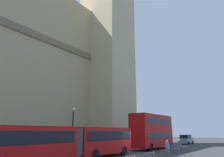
{
  "coord_description": "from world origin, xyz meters",
  "views": [
    {
      "loc": [
        -21.68,
        -12.33,
        2.52
      ],
      "look_at": [
        -1.08,
        2.31,
        8.64
      ],
      "focal_mm": 35.07,
      "sensor_mm": 36.0,
      "label": 1
    }
  ],
  "objects_px": {
    "articulated_bus": "(70,141)",
    "sedan_lead": "(186,139)",
    "street_lamp": "(73,127)",
    "pedestrian_by_kerb": "(180,146)",
    "double_decker_bus": "(152,130)",
    "traffic_cone_west": "(135,157)",
    "pedestrian_near_cones": "(168,148)",
    "traffic_cone_middle": "(154,153)"
  },
  "relations": [
    {
      "from": "traffic_cone_west",
      "to": "pedestrian_by_kerb",
      "type": "relative_size",
      "value": 0.34
    },
    {
      "from": "double_decker_bus",
      "to": "pedestrian_near_cones",
      "type": "xyz_separation_m",
      "value": [
        -8.79,
        -5.72,
        -1.8
      ]
    },
    {
      "from": "articulated_bus",
      "to": "pedestrian_near_cones",
      "type": "height_order",
      "value": "articulated_bus"
    },
    {
      "from": "traffic_cone_middle",
      "to": "street_lamp",
      "type": "distance_m",
      "value": 9.58
    },
    {
      "from": "traffic_cone_west",
      "to": "pedestrian_by_kerb",
      "type": "distance_m",
      "value": 6.76
    },
    {
      "from": "sedan_lead",
      "to": "pedestrian_by_kerb",
      "type": "bearing_deg",
      "value": -164.61
    },
    {
      "from": "articulated_bus",
      "to": "traffic_cone_middle",
      "type": "relative_size",
      "value": 28.32
    },
    {
      "from": "sedan_lead",
      "to": "street_lamp",
      "type": "relative_size",
      "value": 0.83
    },
    {
      "from": "traffic_cone_middle",
      "to": "traffic_cone_west",
      "type": "bearing_deg",
      "value": -177.65
    },
    {
      "from": "sedan_lead",
      "to": "street_lamp",
      "type": "bearing_deg",
      "value": 171.03
    },
    {
      "from": "traffic_cone_middle",
      "to": "pedestrian_near_cones",
      "type": "distance_m",
      "value": 2.32
    },
    {
      "from": "traffic_cone_middle",
      "to": "double_decker_bus",
      "type": "bearing_deg",
      "value": 25.58
    },
    {
      "from": "traffic_cone_west",
      "to": "pedestrian_near_cones",
      "type": "distance_m",
      "value": 3.95
    },
    {
      "from": "articulated_bus",
      "to": "street_lamp",
      "type": "xyz_separation_m",
      "value": [
        4.69,
        4.51,
        1.31
      ]
    },
    {
      "from": "sedan_lead",
      "to": "pedestrian_near_cones",
      "type": "bearing_deg",
      "value": -166.77
    },
    {
      "from": "pedestrian_by_kerb",
      "to": "articulated_bus",
      "type": "bearing_deg",
      "value": 151.2
    },
    {
      "from": "sedan_lead",
      "to": "traffic_cone_west",
      "type": "relative_size",
      "value": 7.59
    },
    {
      "from": "sedan_lead",
      "to": "traffic_cone_middle",
      "type": "distance_m",
      "value": 24.09
    },
    {
      "from": "pedestrian_near_cones",
      "to": "pedestrian_by_kerb",
      "type": "xyz_separation_m",
      "value": [
        2.97,
        -0.18,
        0.0
      ]
    },
    {
      "from": "articulated_bus",
      "to": "pedestrian_by_kerb",
      "type": "distance_m",
      "value": 12.26
    },
    {
      "from": "street_lamp",
      "to": "pedestrian_near_cones",
      "type": "distance_m",
      "value": 10.88
    },
    {
      "from": "articulated_bus",
      "to": "sedan_lead",
      "type": "xyz_separation_m",
      "value": [
        32.53,
        0.11,
        -0.83
      ]
    },
    {
      "from": "articulated_bus",
      "to": "traffic_cone_west",
      "type": "height_order",
      "value": "articulated_bus"
    },
    {
      "from": "traffic_cone_west",
      "to": "street_lamp",
      "type": "bearing_deg",
      "value": 87.22
    },
    {
      "from": "street_lamp",
      "to": "traffic_cone_middle",
      "type": "bearing_deg",
      "value": -63.73
    },
    {
      "from": "street_lamp",
      "to": "articulated_bus",
      "type": "bearing_deg",
      "value": -136.17
    },
    {
      "from": "street_lamp",
      "to": "pedestrian_by_kerb",
      "type": "xyz_separation_m",
      "value": [
        6.02,
        -10.4,
        -2.14
      ]
    },
    {
      "from": "sedan_lead",
      "to": "pedestrian_by_kerb",
      "type": "distance_m",
      "value": 22.62
    },
    {
      "from": "articulated_bus",
      "to": "sedan_lead",
      "type": "relative_size",
      "value": 3.73
    },
    {
      "from": "traffic_cone_middle",
      "to": "street_lamp",
      "type": "height_order",
      "value": "street_lamp"
    },
    {
      "from": "articulated_bus",
      "to": "traffic_cone_west",
      "type": "bearing_deg",
      "value": -42.33
    },
    {
      "from": "articulated_bus",
      "to": "sedan_lead",
      "type": "distance_m",
      "value": 32.54
    },
    {
      "from": "traffic_cone_west",
      "to": "double_decker_bus",
      "type": "bearing_deg",
      "value": 17.69
    },
    {
      "from": "double_decker_bus",
      "to": "street_lamp",
      "type": "distance_m",
      "value": 12.67
    },
    {
      "from": "double_decker_bus",
      "to": "sedan_lead",
      "type": "relative_size",
      "value": 2.19
    },
    {
      "from": "sedan_lead",
      "to": "pedestrian_near_cones",
      "type": "xyz_separation_m",
      "value": [
        -24.79,
        -5.83,
        -0.0
      ]
    },
    {
      "from": "traffic_cone_west",
      "to": "street_lamp",
      "type": "distance_m",
      "value": 8.87
    },
    {
      "from": "double_decker_bus",
      "to": "traffic_cone_middle",
      "type": "relative_size",
      "value": 16.62
    },
    {
      "from": "sedan_lead",
      "to": "traffic_cone_west",
      "type": "distance_m",
      "value": 28.54
    },
    {
      "from": "traffic_cone_middle",
      "to": "pedestrian_near_cones",
      "type": "height_order",
      "value": "pedestrian_near_cones"
    },
    {
      "from": "articulated_bus",
      "to": "double_decker_bus",
      "type": "distance_m",
      "value": 16.56
    },
    {
      "from": "traffic_cone_middle",
      "to": "pedestrian_by_kerb",
      "type": "height_order",
      "value": "pedestrian_by_kerb"
    }
  ]
}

